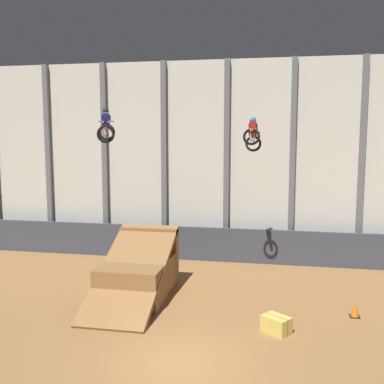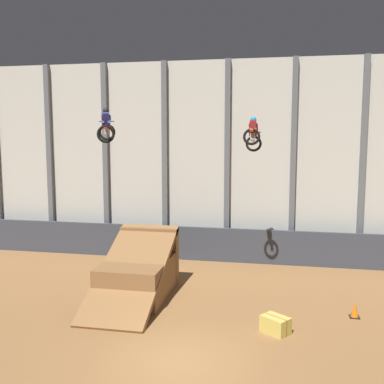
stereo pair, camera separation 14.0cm
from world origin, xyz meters
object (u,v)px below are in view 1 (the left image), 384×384
object	(u,v)px
rider_bike_right_air	(253,135)
traffic_cone_near_ramp	(355,309)
rider_bike_left_air	(106,128)
hay_bale_trackside	(276,324)
dirt_ramp	(139,273)

from	to	relation	value
rider_bike_right_air	traffic_cone_near_ramp	xyz separation A→B (m)	(3.99, -3.51, -6.29)
rider_bike_left_air	rider_bike_right_air	distance (m)	6.34
hay_bale_trackside	traffic_cone_near_ramp	bearing A→B (deg)	33.66
rider_bike_right_air	hay_bale_trackside	world-z (taller)	rider_bike_right_air
rider_bike_right_air	traffic_cone_near_ramp	world-z (taller)	rider_bike_right_air
dirt_ramp	hay_bale_trackside	size ratio (longest dim) A/B	5.10
rider_bike_right_air	hay_bale_trackside	xyz separation A→B (m)	(1.18, -5.37, -6.29)
dirt_ramp	rider_bike_right_air	distance (m)	7.67
rider_bike_right_air	hay_bale_trackside	size ratio (longest dim) A/B	1.60
rider_bike_left_air	rider_bike_right_air	bearing A→B (deg)	-3.03
hay_bale_trackside	rider_bike_left_air	bearing A→B (deg)	153.86
hay_bale_trackside	dirt_ramp	bearing A→B (deg)	154.23
rider_bike_left_air	hay_bale_trackside	xyz separation A→B (m)	(7.25, -3.56, -6.60)
rider_bike_right_air	rider_bike_left_air	bearing A→B (deg)	-162.88
traffic_cone_near_ramp	rider_bike_left_air	bearing A→B (deg)	170.45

